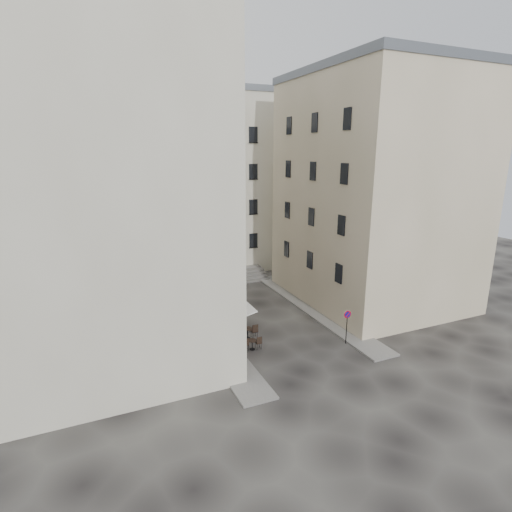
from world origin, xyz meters
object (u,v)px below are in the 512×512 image
no_parking_sign (347,320)px  bistro_table_b (247,332)px  pedestrian (224,314)px  bistro_table_a (252,344)px

no_parking_sign → bistro_table_b: 6.75m
pedestrian → bistro_table_a: bearing=62.6°
no_parking_sign → bistro_table_a: no_parking_sign is taller
pedestrian → bistro_table_b: bearing=72.5°
bistro_table_b → pedestrian: size_ratio=0.78×
bistro_table_a → bistro_table_b: bearing=79.1°
no_parking_sign → bistro_table_b: bearing=153.0°
bistro_table_b → no_parking_sign: bearing=-29.3°
bistro_table_a → pedestrian: 4.23m
no_parking_sign → bistro_table_b: no_parking_sign is taller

